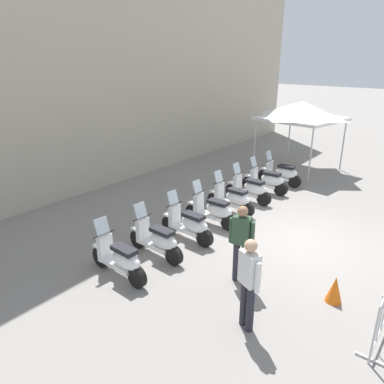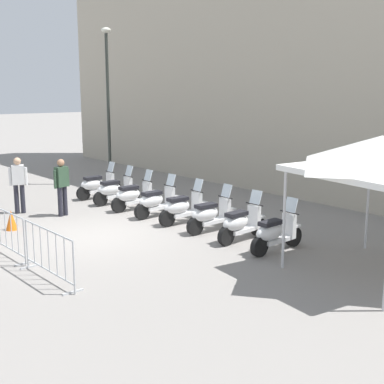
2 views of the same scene
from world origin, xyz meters
name	(u,v)px [view 1 (image 1 of 2)]	position (x,y,z in m)	size (l,w,h in m)	color
ground_plane	(300,242)	(0.00, 0.00, 0.00)	(120.00, 120.00, 0.00)	gray
building_facade	(77,35)	(-1.36, 8.66, 5.30)	(28.00, 2.40, 10.61)	#B2A893
motorcycle_0	(120,259)	(-4.33, 1.79, 0.45)	(0.58, 1.73, 1.24)	black
motorcycle_1	(157,240)	(-3.20, 1.94, 0.45)	(0.57, 1.73, 1.24)	black
motorcycle_2	(189,224)	(-2.06, 2.08, 0.45)	(0.57, 1.73, 1.24)	black
motorcycle_3	(213,210)	(-0.94, 2.28, 0.45)	(0.64, 1.72, 1.24)	black
motorcycle_4	(232,199)	(0.17, 2.53, 0.45)	(0.56, 1.73, 1.24)	black
motorcycle_5	(250,189)	(1.30, 2.73, 0.45)	(0.58, 1.72, 1.24)	black
motorcycle_6	(267,181)	(2.44, 2.88, 0.45)	(0.68, 1.71, 1.24)	black
motorcycle_7	(281,173)	(3.56, 3.03, 0.45)	(0.63, 1.72, 1.24)	black
officer_near_row_end	(241,240)	(-2.54, -0.06, 0.98)	(0.33, 0.52, 1.73)	#23232D
officer_mid_plaza	(249,279)	(-3.56, -1.07, 0.98)	(0.31, 0.53, 1.73)	#23232D
canopy_tent	(302,111)	(5.84, 3.76, 2.52)	(2.94, 2.94, 2.91)	silver
traffic_cone	(335,289)	(-1.73, -1.77, 0.28)	(0.32, 0.32, 0.55)	orange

